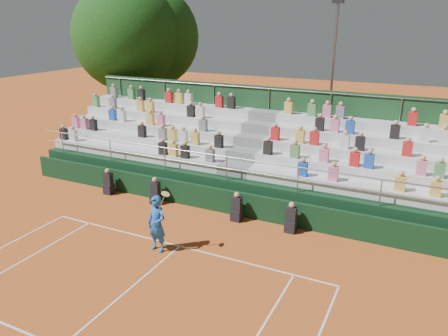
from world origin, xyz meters
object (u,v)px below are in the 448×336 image
at_px(tree_west, 128,37).
at_px(floodlight_mast, 333,66).
at_px(tennis_player, 157,224).
at_px(tree_east, 148,37).

xyz_separation_m(tree_west, floodlight_mast, (12.41, 2.04, -1.44)).
bearing_deg(floodlight_mast, tennis_player, -99.75).
bearing_deg(tennis_player, tree_west, 129.84).
relative_size(tree_west, floodlight_mast, 1.14).
bearing_deg(tree_west, tennis_player, -50.16).
relative_size(tree_west, tree_east, 1.02).
bearing_deg(tree_west, floodlight_mast, 9.35).
xyz_separation_m(tennis_player, tree_east, (-9.65, 13.56, 5.34)).
bearing_deg(tree_east, floodlight_mast, 2.22).
distance_m(tennis_player, tree_west, 16.52).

